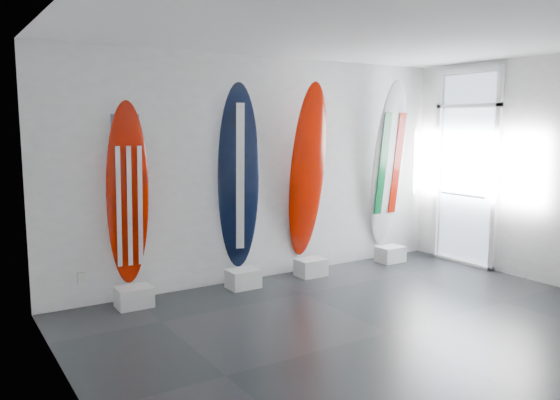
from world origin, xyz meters
TOP-DOWN VIEW (x-y plane):
  - floor at (0.00, 0.00)m, footprint 6.00×6.00m
  - ceiling at (0.00, 0.00)m, footprint 6.00×6.00m
  - wall_back at (0.00, 2.50)m, footprint 6.00×0.00m
  - wall_left at (-3.00, 0.00)m, footprint 0.00×5.00m
  - display_block_usa at (-1.94, 2.18)m, footprint 0.40×0.30m
  - surfboard_usa at (-1.94, 2.28)m, footprint 0.51×0.30m
  - display_block_navy at (-0.50, 2.18)m, footprint 0.40×0.30m
  - surfboard_navy at (-0.50, 2.28)m, footprint 0.58×0.36m
  - display_block_swiss at (0.58, 2.18)m, footprint 0.40×0.30m
  - surfboard_swiss at (0.58, 2.28)m, footprint 0.57×0.47m
  - display_block_italy at (2.08, 2.18)m, footprint 0.40×0.30m
  - surfboard_italy at (2.08, 2.28)m, footprint 0.60×0.46m
  - wall_outlet at (-2.45, 2.48)m, footprint 0.09×0.02m
  - glass_door at (2.97, 1.55)m, footprint 0.12×1.16m
  - balcony at (4.30, 1.55)m, footprint 2.80×2.20m

SIDE VIEW (x-z plane):
  - floor at x=0.00m, z-range 0.00..0.00m
  - display_block_usa at x=-1.94m, z-range 0.00..0.24m
  - display_block_navy at x=-0.50m, z-range 0.00..0.24m
  - display_block_swiss at x=0.58m, z-range 0.00..0.24m
  - display_block_italy at x=2.08m, z-range 0.00..0.24m
  - wall_outlet at x=-2.45m, z-range 0.28..0.41m
  - balcony at x=4.30m, z-range -0.10..1.10m
  - surfboard_usa at x=-1.94m, z-range 0.24..2.38m
  - glass_door at x=2.97m, z-range 0.00..2.85m
  - surfboard_navy at x=-0.50m, z-range 0.24..2.63m
  - surfboard_swiss at x=0.58m, z-range 0.23..2.68m
  - wall_back at x=0.00m, z-range -1.50..4.50m
  - wall_left at x=-3.00m, z-range -1.00..4.00m
  - surfboard_italy at x=2.08m, z-range 0.23..2.77m
  - ceiling at x=0.00m, z-range 3.00..3.00m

